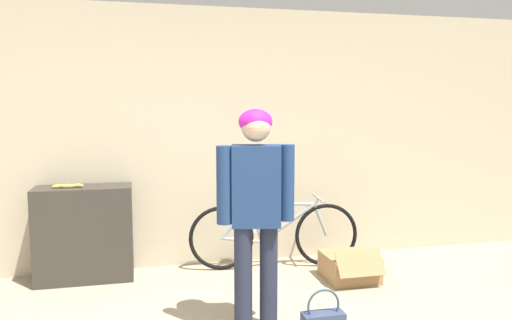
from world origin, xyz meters
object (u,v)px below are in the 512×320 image
Objects in this scene: person at (256,199)px; cardboard_box at (350,267)px; bicycle at (274,234)px; banana at (68,186)px.

person is 1.61m from cardboard_box.
bicycle is at bearing 141.11° from cardboard_box.
banana reaches higher than bicycle.
person is 1.97m from banana.
bicycle is 0.81m from cardboard_box.
person is at bearing -104.25° from bicycle.
banana is at bearing 148.35° from person.
person is 2.96× the size of cardboard_box.
cardboard_box is at bearing -32.11° from bicycle.
person is 1.52m from bicycle.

